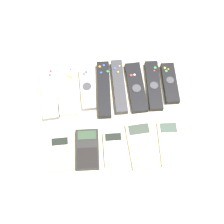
{
  "coord_description": "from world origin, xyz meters",
  "views": [
    {
      "loc": [
        -0.04,
        -0.4,
        0.96
      ],
      "look_at": [
        0.0,
        0.03,
        0.01
      ],
      "focal_mm": 50.0,
      "sensor_mm": 36.0,
      "label": 1
    }
  ],
  "objects_px": {
    "remote_1": "(69,90)",
    "remote_5": "(136,87)",
    "calculator_0": "(60,154)",
    "calculator_4": "(170,143)",
    "calculator_1": "(87,149)",
    "calculator_3": "(142,145)",
    "remote_4": "(119,86)",
    "calculator_2": "(114,149)",
    "remote_2": "(87,89)",
    "remote_7": "(170,83)",
    "remote_0": "(49,92)",
    "remote_3": "(104,89)",
    "remote_6": "(154,85)"
  },
  "relations": [
    {
      "from": "remote_2",
      "to": "calculator_4",
      "type": "bearing_deg",
      "value": -42.62
    },
    {
      "from": "calculator_2",
      "to": "calculator_1",
      "type": "bearing_deg",
      "value": 176.72
    },
    {
      "from": "remote_6",
      "to": "calculator_0",
      "type": "xyz_separation_m",
      "value": [
        -0.33,
        -0.22,
        -0.0
      ]
    },
    {
      "from": "remote_7",
      "to": "calculator_0",
      "type": "distance_m",
      "value": 0.45
    },
    {
      "from": "calculator_0",
      "to": "calculator_2",
      "type": "relative_size",
      "value": 0.97
    },
    {
      "from": "remote_5",
      "to": "remote_6",
      "type": "height_order",
      "value": "remote_6"
    },
    {
      "from": "calculator_4",
      "to": "calculator_2",
      "type": "bearing_deg",
      "value": -176.63
    },
    {
      "from": "remote_4",
      "to": "calculator_3",
      "type": "relative_size",
      "value": 1.3
    },
    {
      "from": "remote_6",
      "to": "calculator_3",
      "type": "distance_m",
      "value": 0.22
    },
    {
      "from": "remote_3",
      "to": "calculator_2",
      "type": "distance_m",
      "value": 0.22
    },
    {
      "from": "remote_5",
      "to": "calculator_1",
      "type": "height_order",
      "value": "remote_5"
    },
    {
      "from": "remote_6",
      "to": "calculator_4",
      "type": "distance_m",
      "value": 0.22
    },
    {
      "from": "remote_2",
      "to": "remote_7",
      "type": "distance_m",
      "value": 0.29
    },
    {
      "from": "calculator_0",
      "to": "calculator_1",
      "type": "relative_size",
      "value": 0.82
    },
    {
      "from": "remote_7",
      "to": "calculator_3",
      "type": "bearing_deg",
      "value": -118.97
    },
    {
      "from": "calculator_4",
      "to": "calculator_3",
      "type": "bearing_deg",
      "value": -178.95
    },
    {
      "from": "remote_3",
      "to": "remote_7",
      "type": "xyz_separation_m",
      "value": [
        0.23,
        0.0,
        -0.0
      ]
    },
    {
      "from": "calculator_1",
      "to": "calculator_2",
      "type": "xyz_separation_m",
      "value": [
        0.09,
        -0.01,
        -0.0
      ]
    },
    {
      "from": "remote_3",
      "to": "calculator_2",
      "type": "bearing_deg",
      "value": -83.41
    },
    {
      "from": "remote_3",
      "to": "remote_5",
      "type": "relative_size",
      "value": 1.12
    },
    {
      "from": "calculator_2",
      "to": "calculator_4",
      "type": "relative_size",
      "value": 0.75
    },
    {
      "from": "remote_7",
      "to": "remote_4",
      "type": "bearing_deg",
      "value": -179.28
    },
    {
      "from": "remote_3",
      "to": "calculator_2",
      "type": "relative_size",
      "value": 1.87
    },
    {
      "from": "remote_4",
      "to": "remote_5",
      "type": "bearing_deg",
      "value": -6.77
    },
    {
      "from": "remote_4",
      "to": "calculator_2",
      "type": "bearing_deg",
      "value": -99.74
    },
    {
      "from": "remote_1",
      "to": "remote_5",
      "type": "xyz_separation_m",
      "value": [
        0.24,
        -0.01,
        -0.0
      ]
    },
    {
      "from": "remote_0",
      "to": "remote_5",
      "type": "bearing_deg",
      "value": -5.49
    },
    {
      "from": "remote_0",
      "to": "calculator_1",
      "type": "relative_size",
      "value": 1.53
    },
    {
      "from": "calculator_1",
      "to": "calculator_3",
      "type": "height_order",
      "value": "calculator_1"
    },
    {
      "from": "calculator_4",
      "to": "remote_4",
      "type": "bearing_deg",
      "value": 125.48
    },
    {
      "from": "remote_5",
      "to": "calculator_1",
      "type": "bearing_deg",
      "value": -132.89
    },
    {
      "from": "calculator_0",
      "to": "calculator_4",
      "type": "relative_size",
      "value": 0.72
    },
    {
      "from": "remote_5",
      "to": "calculator_3",
      "type": "relative_size",
      "value": 1.22
    },
    {
      "from": "remote_3",
      "to": "calculator_4",
      "type": "relative_size",
      "value": 1.39
    },
    {
      "from": "remote_0",
      "to": "remote_2",
      "type": "xyz_separation_m",
      "value": [
        0.13,
        -0.0,
        0.0
      ]
    },
    {
      "from": "calculator_3",
      "to": "remote_4",
      "type": "bearing_deg",
      "value": 99.92
    },
    {
      "from": "calculator_0",
      "to": "remote_5",
      "type": "bearing_deg",
      "value": 38.6
    },
    {
      "from": "remote_3",
      "to": "calculator_4",
      "type": "xyz_separation_m",
      "value": [
        0.2,
        -0.22,
        -0.0
      ]
    },
    {
      "from": "remote_1",
      "to": "remote_7",
      "type": "relative_size",
      "value": 1.22
    },
    {
      "from": "calculator_3",
      "to": "remote_1",
      "type": "bearing_deg",
      "value": 132.61
    },
    {
      "from": "remote_4",
      "to": "calculator_1",
      "type": "relative_size",
      "value": 1.51
    },
    {
      "from": "remote_1",
      "to": "remote_6",
      "type": "bearing_deg",
      "value": 0.22
    },
    {
      "from": "calculator_1",
      "to": "calculator_2",
      "type": "height_order",
      "value": "calculator_1"
    },
    {
      "from": "calculator_1",
      "to": "calculator_3",
      "type": "xyz_separation_m",
      "value": [
        0.18,
        -0.0,
        -0.0
      ]
    },
    {
      "from": "remote_7",
      "to": "calculator_0",
      "type": "relative_size",
      "value": 1.4
    },
    {
      "from": "remote_2",
      "to": "remote_4",
      "type": "xyz_separation_m",
      "value": [
        0.11,
        -0.0,
        0.0
      ]
    },
    {
      "from": "calculator_4",
      "to": "remote_2",
      "type": "bearing_deg",
      "value": 141.22
    },
    {
      "from": "remote_1",
      "to": "remote_2",
      "type": "relative_size",
      "value": 1.19
    },
    {
      "from": "calculator_1",
      "to": "calculator_4",
      "type": "xyz_separation_m",
      "value": [
        0.27,
        -0.01,
        -0.0
      ]
    },
    {
      "from": "remote_1",
      "to": "remote_5",
      "type": "relative_size",
      "value": 0.99
    }
  ]
}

